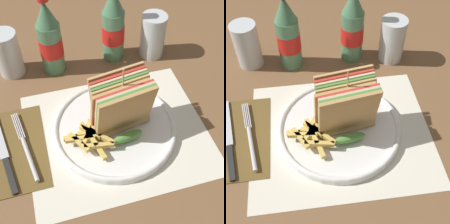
{
  "view_description": "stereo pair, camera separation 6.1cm",
  "coord_description": "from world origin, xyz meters",
  "views": [
    {
      "loc": [
        -0.13,
        -0.42,
        0.56
      ],
      "look_at": [
        -0.02,
        -0.01,
        0.04
      ],
      "focal_mm": 50.0,
      "sensor_mm": 36.0,
      "label": 1
    },
    {
      "loc": [
        -0.07,
        -0.44,
        0.56
      ],
      "look_at": [
        -0.02,
        -0.01,
        0.04
      ],
      "focal_mm": 50.0,
      "sensor_mm": 36.0,
      "label": 2
    }
  ],
  "objects": [
    {
      "name": "napkin",
      "position": [
        -0.23,
        -0.02,
        0.0
      ],
      "size": [
        0.13,
        0.22,
        0.0
      ],
      "color": "brown",
      "rests_on": "ground_plane"
    },
    {
      "name": "ground_plane",
      "position": [
        0.0,
        0.0,
        0.0
      ],
      "size": [
        4.0,
        4.0,
        0.0
      ],
      "primitive_type": "plane",
      "color": "brown"
    },
    {
      "name": "placemat",
      "position": [
        -0.01,
        -0.04,
        0.0
      ],
      "size": [
        0.39,
        0.33,
        0.0
      ],
      "color": "silver",
      "rests_on": "ground_plane"
    },
    {
      "name": "club_sandwich",
      "position": [
        -0.0,
        -0.03,
        0.08
      ],
      "size": [
        0.13,
        0.11,
        0.16
      ],
      "color": "tan",
      "rests_on": "plate_main"
    },
    {
      "name": "plate_main",
      "position": [
        -0.02,
        -0.03,
        0.01
      ],
      "size": [
        0.27,
        0.27,
        0.02
      ],
      "color": "white",
      "rests_on": "ground_plane"
    },
    {
      "name": "coke_bottle_far",
      "position": [
        0.05,
        0.22,
        0.09
      ],
      "size": [
        0.06,
        0.06,
        0.22
      ],
      "color": "#4C7F5B",
      "rests_on": "ground_plane"
    },
    {
      "name": "fries_pile",
      "position": [
        -0.08,
        -0.05,
        0.03
      ],
      "size": [
        0.1,
        0.1,
        0.02
      ],
      "color": "#E0B756",
      "rests_on": "plate_main"
    },
    {
      "name": "fork",
      "position": [
        -0.21,
        -0.04,
        0.01
      ],
      "size": [
        0.04,
        0.19,
        0.01
      ],
      "rotation": [
        0.0,
        0.0,
        0.17
      ],
      "color": "silver",
      "rests_on": "napkin"
    },
    {
      "name": "knife",
      "position": [
        -0.26,
        -0.02,
        0.01
      ],
      "size": [
        0.05,
        0.22,
        0.0
      ],
      "rotation": [
        0.0,
        0.0,
        0.17
      ],
      "color": "black",
      "rests_on": "napkin"
    },
    {
      "name": "glass_near",
      "position": [
        0.15,
        0.2,
        0.05
      ],
      "size": [
        0.07,
        0.07,
        0.12
      ],
      "color": "silver",
      "rests_on": "ground_plane"
    },
    {
      "name": "glass_far",
      "position": [
        -0.22,
        0.23,
        0.06
      ],
      "size": [
        0.07,
        0.07,
        0.12
      ],
      "color": "silver",
      "rests_on": "ground_plane"
    },
    {
      "name": "coke_bottle_near",
      "position": [
        -0.11,
        0.21,
        0.09
      ],
      "size": [
        0.06,
        0.06,
        0.22
      ],
      "color": "#4C7F5B",
      "rests_on": "ground_plane"
    }
  ]
}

